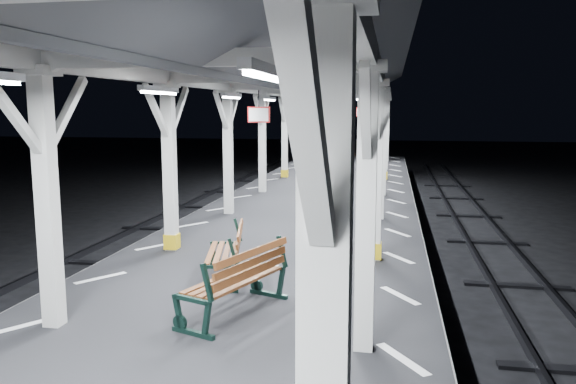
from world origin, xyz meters
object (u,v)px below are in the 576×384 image
(bench_mid, at_px, (229,251))
(bench_extra, at_px, (347,161))
(bench_near, at_px, (240,279))
(bench_far, at_px, (323,166))

(bench_mid, relative_size, bench_extra, 1.09)
(bench_near, height_order, bench_mid, bench_near)
(bench_near, bearing_deg, bench_mid, 132.19)
(bench_near, distance_m, bench_mid, 1.75)
(bench_far, bearing_deg, bench_mid, -93.76)
(bench_far, height_order, bench_extra, bench_far)
(bench_extra, bearing_deg, bench_near, -108.47)
(bench_mid, distance_m, bench_far, 13.65)
(bench_near, xyz_separation_m, bench_extra, (-0.05, 18.70, -0.09))
(bench_extra, bearing_deg, bench_mid, -110.62)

